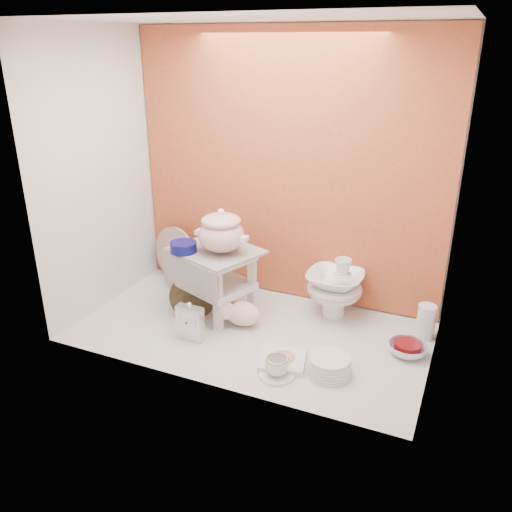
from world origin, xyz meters
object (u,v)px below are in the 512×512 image
(step_stool, at_px, (217,282))
(crystal_bowl, at_px, (408,349))
(plush_pig, at_px, (242,313))
(soup_tureen, at_px, (221,231))
(floral_platter, at_px, (176,254))
(gold_rim_teacup, at_px, (277,366))
(porcelain_tower, at_px, (335,287))
(blue_white_vase, at_px, (188,264))
(mantel_clock, at_px, (190,321))
(dinner_plate_stack, at_px, (329,365))

(step_stool, distance_m, crystal_bowl, 1.05)
(step_stool, xyz_separation_m, plush_pig, (0.19, -0.08, -0.12))
(soup_tureen, bearing_deg, step_stool, 152.75)
(step_stool, height_order, soup_tureen, soup_tureen)
(floral_platter, relative_size, crystal_bowl, 1.89)
(gold_rim_teacup, distance_m, porcelain_tower, 0.67)
(step_stool, bearing_deg, crystal_bowl, 20.70)
(soup_tureen, relative_size, plush_pig, 1.14)
(crystal_bowl, bearing_deg, blue_white_vase, 169.41)
(mantel_clock, relative_size, gold_rim_teacup, 1.90)
(blue_white_vase, xyz_separation_m, crystal_bowl, (1.37, -0.26, -0.11))
(floral_platter, bearing_deg, step_stool, -32.38)
(floral_platter, bearing_deg, plush_pig, -29.45)
(floral_platter, xyz_separation_m, porcelain_tower, (1.04, -0.05, -0.00))
(gold_rim_teacup, xyz_separation_m, porcelain_tower, (0.08, 0.66, 0.12))
(step_stool, xyz_separation_m, dinner_plate_stack, (0.74, -0.32, -0.14))
(mantel_clock, height_order, porcelain_tower, porcelain_tower)
(step_stool, xyz_separation_m, floral_platter, (-0.44, 0.28, -0.01))
(gold_rim_teacup, bearing_deg, blue_white_vase, 141.83)
(mantel_clock, xyz_separation_m, gold_rim_teacup, (0.52, -0.12, -0.05))
(mantel_clock, bearing_deg, plush_pig, 53.04)
(mantel_clock, height_order, plush_pig, mantel_clock)
(mantel_clock, distance_m, gold_rim_teacup, 0.53)
(gold_rim_teacup, bearing_deg, porcelain_tower, 83.48)
(dinner_plate_stack, distance_m, porcelain_tower, 0.58)
(step_stool, relative_size, plush_pig, 1.76)
(crystal_bowl, bearing_deg, floral_platter, 169.01)
(gold_rim_teacup, bearing_deg, floral_platter, 143.79)
(soup_tureen, xyz_separation_m, floral_platter, (-0.49, 0.30, -0.32))
(floral_platter, bearing_deg, soup_tureen, -31.89)
(blue_white_vase, distance_m, dinner_plate_stack, 1.21)
(soup_tureen, relative_size, gold_rim_teacup, 2.60)
(floral_platter, relative_size, gold_rim_teacup, 3.24)
(soup_tureen, xyz_separation_m, gold_rim_teacup, (0.48, -0.40, -0.45))
(step_stool, height_order, gold_rim_teacup, step_stool)
(mantel_clock, relative_size, porcelain_tower, 0.59)
(porcelain_tower, bearing_deg, blue_white_vase, 178.92)
(blue_white_vase, height_order, mantel_clock, blue_white_vase)
(soup_tureen, xyz_separation_m, porcelain_tower, (0.55, 0.25, -0.33))
(mantel_clock, distance_m, porcelain_tower, 0.81)
(step_stool, bearing_deg, soup_tureen, -5.98)
(soup_tureen, height_order, porcelain_tower, soup_tureen)
(floral_platter, height_order, porcelain_tower, floral_platter)
(soup_tureen, distance_m, porcelain_tower, 0.69)
(floral_platter, bearing_deg, gold_rim_teacup, -36.21)
(step_stool, xyz_separation_m, crystal_bowl, (1.04, -0.01, -0.16))
(blue_white_vase, height_order, dinner_plate_stack, blue_white_vase)
(soup_tureen, height_order, plush_pig, soup_tureen)
(mantel_clock, relative_size, dinner_plate_stack, 0.98)
(soup_tureen, xyz_separation_m, blue_white_vase, (-0.38, 0.27, -0.36))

